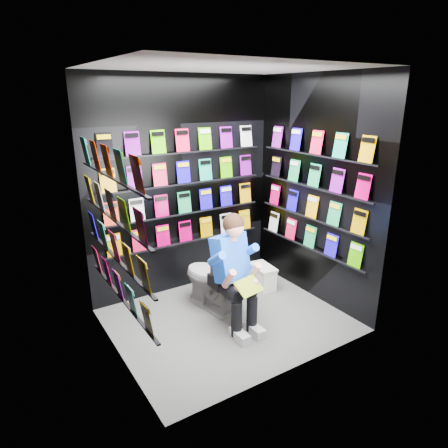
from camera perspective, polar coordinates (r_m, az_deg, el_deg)
floor at (r=4.52m, az=0.51°, el=-13.53°), size 2.40×2.40×0.00m
ceiling at (r=3.85m, az=0.62°, el=21.51°), size 2.40×2.40×0.00m
wall_back at (r=4.84m, az=-5.91°, el=5.23°), size 2.40×0.04×2.60m
wall_front at (r=3.24m, az=10.20°, el=-1.52°), size 2.40×0.04×2.60m
wall_left at (r=3.52m, az=-16.09°, el=-0.36°), size 0.04×2.00×2.60m
wall_right at (r=4.73m, az=12.90°, el=4.58°), size 0.04×2.00×2.60m
comics_back at (r=4.81m, az=-5.75°, el=5.23°), size 2.10×0.06×1.37m
comics_left at (r=3.52m, az=-15.64°, el=-0.20°), size 0.06×1.70×1.37m
comics_right at (r=4.71m, az=12.64°, el=4.60°), size 0.06×1.70×1.37m
toilet at (r=4.60m, az=-1.86°, el=-7.74°), size 0.55×0.81×0.73m
longbox at (r=5.17m, az=5.54°, el=-7.61°), size 0.23×0.38×0.27m
longbox_lid at (r=5.10m, az=5.59°, el=-6.11°), size 0.25×0.40×0.03m
reader at (r=4.14m, az=0.77°, el=-4.90°), size 0.61×0.80×1.33m
held_comic at (r=3.96m, az=3.56°, el=-8.86°), size 0.31×0.21×0.12m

